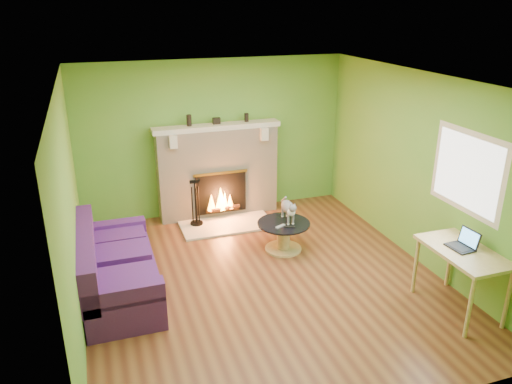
{
  "coord_description": "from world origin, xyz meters",
  "views": [
    {
      "loc": [
        -1.92,
        -5.4,
        3.45
      ],
      "look_at": [
        0.03,
        0.4,
        1.09
      ],
      "focal_mm": 35.0,
      "sensor_mm": 36.0,
      "label": 1
    }
  ],
  "objects_px": {
    "sofa": "(114,270)",
    "desk": "(463,257)",
    "cat": "(288,209)",
    "coffee_table": "(283,234)"
  },
  "relations": [
    {
      "from": "desk",
      "to": "cat",
      "type": "xyz_separation_m",
      "value": [
        -1.31,
        2.12,
        -0.08
      ]
    },
    {
      "from": "sofa",
      "to": "coffee_table",
      "type": "height_order",
      "value": "sofa"
    },
    {
      "from": "sofa",
      "to": "coffee_table",
      "type": "distance_m",
      "value": 2.46
    },
    {
      "from": "coffee_table",
      "to": "desk",
      "type": "relative_size",
      "value": 0.72
    },
    {
      "from": "coffee_table",
      "to": "desk",
      "type": "bearing_deg",
      "value": -56.22
    },
    {
      "from": "sofa",
      "to": "coffee_table",
      "type": "bearing_deg",
      "value": 10.05
    },
    {
      "from": "coffee_table",
      "to": "cat",
      "type": "xyz_separation_m",
      "value": [
        0.08,
        0.05,
        0.36
      ]
    },
    {
      "from": "cat",
      "to": "desk",
      "type": "bearing_deg",
      "value": -53.59
    },
    {
      "from": "sofa",
      "to": "desk",
      "type": "relative_size",
      "value": 1.81
    },
    {
      "from": "sofa",
      "to": "coffee_table",
      "type": "xyz_separation_m",
      "value": [
        2.42,
        0.43,
        -0.08
      ]
    }
  ]
}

